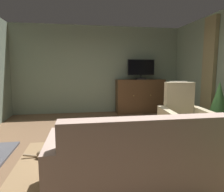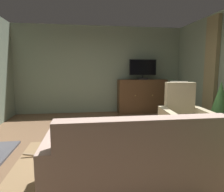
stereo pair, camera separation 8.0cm
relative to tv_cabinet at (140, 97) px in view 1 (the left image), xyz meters
name	(u,v)px [view 1 (the left image)]	position (x,y,z in m)	size (l,w,h in m)	color
ground_plane	(116,149)	(-1.32, -2.79, -0.54)	(6.00, 6.79, 0.04)	brown
wall_back	(99,70)	(-1.32, 0.35, 0.88)	(6.00, 0.10, 2.80)	gray
curtain_panel_far	(209,64)	(1.32, -1.56, 1.02)	(0.10, 0.44, 2.35)	#8E7F56
rug_central	(108,159)	(-1.54, -3.25, -0.52)	(2.74, 1.85, 0.01)	#8E704C
tv_cabinet	(140,97)	(0.00, 0.00, 0.00)	(1.56, 0.46, 1.09)	#352315
television	(141,69)	(0.00, -0.05, 0.91)	(0.87, 0.20, 0.63)	black
coffee_table	(115,128)	(-1.34, -2.84, -0.15)	(1.00, 0.62, 0.42)	brown
tv_remote	(125,124)	(-1.15, -2.77, -0.09)	(0.17, 0.05, 0.02)	black
sofa_floral	(139,164)	(-1.29, -4.08, -0.20)	(2.07, 0.88, 0.94)	#BC9E8E
armchair_near_window	(184,124)	(0.03, -2.71, -0.17)	(0.91, 0.93, 1.17)	tan
potted_plant_leafy_by_curtain	(174,103)	(0.46, -1.44, 0.02)	(0.44, 0.44, 0.95)	slate
potted_plant_on_hearth_side	(218,106)	(0.90, -2.53, 0.13)	(0.43, 0.43, 1.17)	beige
cat	(50,153)	(-2.43, -3.04, -0.44)	(0.68, 0.17, 0.18)	#937A5B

